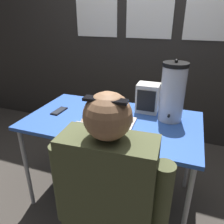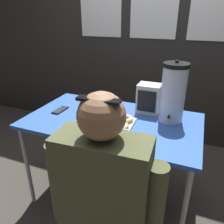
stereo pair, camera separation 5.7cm
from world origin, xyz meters
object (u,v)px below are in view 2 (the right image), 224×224
donut_box (107,121)px  person_seated (104,210)px  space_heater (149,98)px  coffee_urn (173,93)px  cell_phone (60,110)px

donut_box → person_seated: person_seated is taller
donut_box → person_seated: bearing=-70.8°
space_heater → person_seated: size_ratio=0.19×
space_heater → donut_box: bearing=-125.0°
coffee_urn → person_seated: bearing=-103.9°
space_heater → coffee_urn: bearing=-25.1°
donut_box → person_seated: (0.22, -0.57, -0.21)m
person_seated → donut_box: bearing=-71.8°
cell_phone → coffee_urn: bearing=12.7°
coffee_urn → space_heater: (-0.19, 0.09, -0.10)m
donut_box → space_heater: (0.23, 0.32, 0.09)m
coffee_urn → cell_phone: bearing=-169.3°
donut_box → coffee_urn: bearing=26.8°
donut_box → coffee_urn: coffee_urn is taller
cell_phone → space_heater: 0.74m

